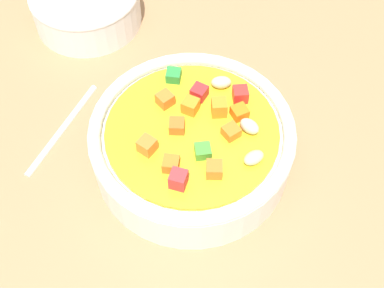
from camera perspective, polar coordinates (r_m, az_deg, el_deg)
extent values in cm
cube|color=#9E754F|center=(51.95, 0.00, -2.39)|extent=(140.00, 140.00, 2.00)
cylinder|color=white|center=(49.10, 0.00, -0.31)|extent=(19.54, 19.54, 4.78)
torus|color=white|center=(46.82, 0.00, 1.57)|extent=(19.62, 19.62, 1.25)
cylinder|color=gold|center=(46.97, 0.00, 1.44)|extent=(16.49, 16.49, 0.40)
cube|color=orange|center=(48.28, -3.26, 5.03)|extent=(1.46, 1.46, 1.26)
cube|color=orange|center=(47.61, 5.45, 3.63)|extent=(1.70, 1.70, 1.08)
cube|color=orange|center=(46.21, 4.49, 1.42)|extent=(1.52, 1.52, 1.06)
cube|color=orange|center=(43.70, 2.56, -2.90)|extent=(2.00, 2.00, 1.35)
cube|color=orange|center=(47.68, -0.18, 4.39)|extent=(1.89, 1.89, 1.40)
cube|color=red|center=(48.84, 0.83, 5.93)|extent=(1.85, 1.85, 1.24)
ellipsoid|color=beige|center=(49.76, 3.35, 7.03)|extent=(2.20, 2.36, 1.20)
cube|color=green|center=(44.88, 1.25, -0.81)|extent=(1.95, 1.95, 1.02)
cube|color=red|center=(42.99, -1.57, -4.05)|extent=(1.97, 1.97, 1.64)
cube|color=#D76022|center=(46.43, -1.75, 2.09)|extent=(2.00, 2.00, 1.13)
cube|color=orange|center=(45.13, -5.16, -0.16)|extent=(1.74, 1.74, 1.45)
cube|color=orange|center=(47.53, 2.97, 4.32)|extent=(1.98, 1.98, 1.66)
cube|color=red|center=(48.73, 5.62, 5.58)|extent=(1.97, 1.97, 1.41)
ellipsoid|color=beige|center=(46.57, 6.57, 2.03)|extent=(2.17, 1.59, 1.31)
ellipsoid|color=beige|center=(44.77, 7.05, -1.56)|extent=(1.50, 2.12, 1.11)
cube|color=orange|center=(44.07, -2.42, -2.30)|extent=(2.01, 2.01, 1.20)
cube|color=#29873B|center=(50.42, -2.12, 7.84)|extent=(2.01, 2.01, 1.06)
cylinder|color=silver|center=(54.75, -14.62, 1.87)|extent=(6.27, 11.90, 0.69)
cylinder|color=white|center=(64.45, -11.90, 14.96)|extent=(13.01, 13.01, 4.09)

